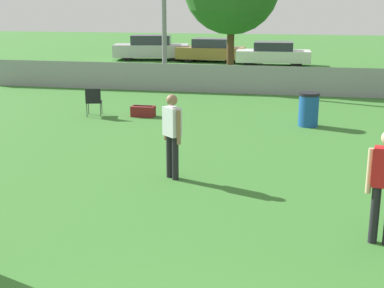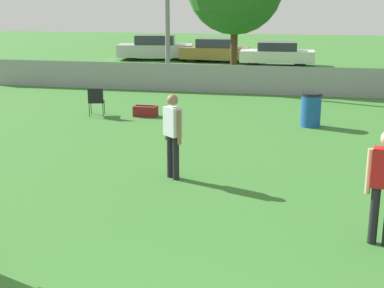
# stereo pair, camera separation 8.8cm
# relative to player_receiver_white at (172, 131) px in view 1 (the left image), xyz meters

# --- Properties ---
(fence_backline) EXTENTS (24.10, 0.07, 1.21)m
(fence_backline) POSITION_rel_player_receiver_white_xyz_m (1.23, 10.66, -0.43)
(fence_backline) COLOR gray
(fence_backline) RESTS_ON ground_plane
(player_receiver_white) EXTENTS (0.42, 0.41, 1.70)m
(player_receiver_white) POSITION_rel_player_receiver_white_xyz_m (0.00, 0.00, 0.00)
(player_receiver_white) COLOR black
(player_receiver_white) RESTS_ON ground_plane
(folding_chair_sideline) EXTENTS (0.58, 0.58, 0.88)m
(folding_chair_sideline) POSITION_rel_player_receiver_white_xyz_m (-3.87, 5.43, -0.47)
(folding_chair_sideline) COLOR #333338
(folding_chair_sideline) RESTS_ON ground_plane
(trash_bin) EXTENTS (0.58, 0.58, 0.96)m
(trash_bin) POSITION_rel_player_receiver_white_xyz_m (2.64, 5.39, -0.49)
(trash_bin) COLOR #194C99
(trash_bin) RESTS_ON ground_plane
(gear_bag_sideline) EXTENTS (0.72, 0.39, 0.35)m
(gear_bag_sideline) POSITION_rel_player_receiver_white_xyz_m (-2.37, 5.71, -0.82)
(gear_bag_sideline) COLOR maroon
(gear_bag_sideline) RESTS_ON ground_plane
(parked_car_silver) EXTENTS (4.85, 2.67, 1.51)m
(parked_car_silver) POSITION_rel_player_receiver_white_xyz_m (-6.95, 22.40, -0.25)
(parked_car_silver) COLOR black
(parked_car_silver) RESTS_ON ground_plane
(parked_car_tan) EXTENTS (4.02, 1.87, 1.38)m
(parked_car_tan) POSITION_rel_player_receiver_white_xyz_m (-3.13, 22.06, -0.31)
(parked_car_tan) COLOR black
(parked_car_tan) RESTS_ON ground_plane
(parked_car_white) EXTENTS (4.18, 2.02, 1.32)m
(parked_car_white) POSITION_rel_player_receiver_white_xyz_m (0.67, 20.70, -0.32)
(parked_car_white) COLOR black
(parked_car_white) RESTS_ON ground_plane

